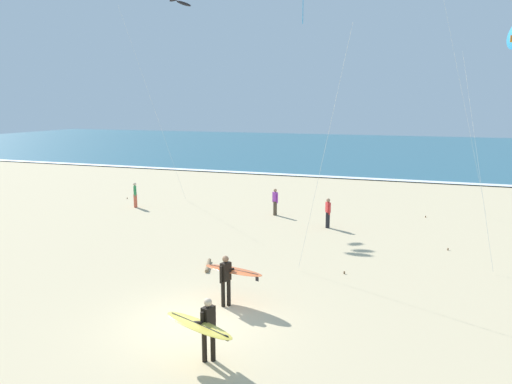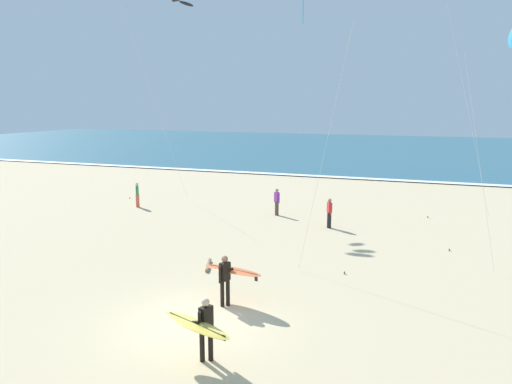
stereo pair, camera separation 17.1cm
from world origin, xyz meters
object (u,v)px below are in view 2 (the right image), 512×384
at_px(surfer_trailing, 201,325).
at_px(bystander_green_top, 137,195).
at_px(driftwood_log, 208,265).
at_px(kite_arc_amber_high, 183,0).
at_px(bystander_red_top, 329,213).
at_px(bystander_purple_top, 277,202).
at_px(surfer_lead, 229,274).

distance_m(surfer_trailing, bystander_green_top, 19.78).
bearing_deg(driftwood_log, kite_arc_amber_high, 121.44).
distance_m(surfer_trailing, bystander_red_top, 14.54).
distance_m(bystander_purple_top, driftwood_log, 9.73).
xyz_separation_m(bystander_purple_top, bystander_green_top, (-9.01, -0.88, 0.00)).
bearing_deg(driftwood_log, surfer_lead, -54.05).
distance_m(bystander_purple_top, bystander_green_top, 9.05).
bearing_deg(surfer_lead, bystander_red_top, 84.36).
relative_size(surfer_trailing, bystander_red_top, 1.36).
xyz_separation_m(surfer_lead, bystander_green_top, (-11.43, 11.89, -0.24)).
height_order(bystander_green_top, driftwood_log, bystander_green_top).
relative_size(kite_arc_amber_high, bystander_red_top, 8.36).
distance_m(surfer_lead, bystander_purple_top, 13.00).
bearing_deg(bystander_purple_top, bystander_green_top, -174.41).
relative_size(surfer_trailing, bystander_green_top, 1.36).
relative_size(surfer_lead, bystander_red_top, 1.54).
relative_size(kite_arc_amber_high, bystander_purple_top, 8.36).
height_order(kite_arc_amber_high, bystander_purple_top, kite_arc_amber_high).
bearing_deg(surfer_lead, bystander_purple_top, 100.76).
bearing_deg(bystander_purple_top, surfer_trailing, -78.80).
distance_m(surfer_trailing, driftwood_log, 7.43).
bearing_deg(surfer_trailing, bystander_green_top, 128.28).
distance_m(surfer_lead, bystander_red_top, 10.96).
height_order(surfer_lead, bystander_red_top, surfer_lead).
distance_m(kite_arc_amber_high, bystander_green_top, 12.67).
xyz_separation_m(surfer_trailing, bystander_red_top, (0.26, 14.54, -0.23)).
height_order(bystander_purple_top, driftwood_log, bystander_purple_top).
relative_size(bystander_red_top, driftwood_log, 1.15).
relative_size(bystander_purple_top, bystander_green_top, 1.00).
xyz_separation_m(kite_arc_amber_high, bystander_purple_top, (7.08, -2.21, -12.14)).
xyz_separation_m(bystander_red_top, bystander_green_top, (-12.51, 0.98, 0.00)).
bearing_deg(bystander_red_top, surfer_trailing, -91.02).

